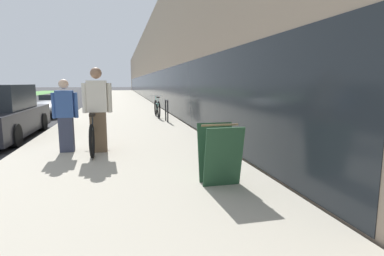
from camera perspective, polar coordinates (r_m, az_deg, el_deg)
name	(u,v)px	position (r m, az deg, el deg)	size (l,w,h in m)	color
sidewalk_slab	(121,101)	(25.74, -13.41, 4.94)	(4.59, 70.00, 0.13)	#B2AA99
storefront_facade	(186,68)	(34.51, -1.11, 11.31)	(10.01, 70.00, 6.47)	gray
tandem_bicycle	(95,133)	(7.12, -17.92, -0.86)	(0.52, 2.44, 0.86)	black
person_rider	(98,110)	(6.74, -17.54, 3.27)	(0.62, 0.24, 1.81)	brown
person_bystander	(65,116)	(7.00, -22.96, 2.16)	(0.53, 0.21, 1.57)	#33384C
bike_rack_hoop	(167,108)	(11.59, -4.86, 3.76)	(0.05, 0.60, 0.84)	black
cruiser_bike_nearest	(157,108)	(13.09, -6.65, 3.74)	(0.52, 1.84, 0.92)	black
sandwich_board_sign	(220,154)	(4.46, 5.28, -4.94)	(0.56, 0.56, 0.90)	#23472D
vintage_roadster_curbside	(50,107)	(16.27, -25.49, 3.62)	(1.80, 4.27, 1.01)	silver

